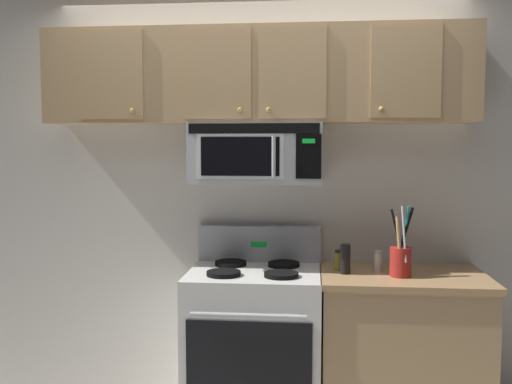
# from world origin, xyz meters

# --- Properties ---
(back_wall) EXTENTS (5.20, 0.10, 2.70)m
(back_wall) POSITION_xyz_m (0.00, 0.79, 1.35)
(back_wall) COLOR silver
(back_wall) RESTS_ON ground_plane
(stove_range) EXTENTS (0.76, 0.69, 1.12)m
(stove_range) POSITION_xyz_m (0.00, 0.42, 0.47)
(stove_range) COLOR white
(stove_range) RESTS_ON ground_plane
(over_range_microwave) EXTENTS (0.76, 0.43, 0.35)m
(over_range_microwave) POSITION_xyz_m (-0.00, 0.54, 1.58)
(over_range_microwave) COLOR #B7BABF
(upper_cabinets) EXTENTS (2.50, 0.36, 0.55)m
(upper_cabinets) POSITION_xyz_m (-0.00, 0.57, 2.02)
(upper_cabinets) COLOR tan
(counter_segment) EXTENTS (0.93, 0.65, 0.90)m
(counter_segment) POSITION_xyz_m (0.84, 0.43, 0.45)
(counter_segment) COLOR tan
(counter_segment) RESTS_ON ground_plane
(utensil_crock_red) EXTENTS (0.13, 0.12, 0.39)m
(utensil_crock_red) POSITION_xyz_m (0.81, 0.35, 1.00)
(utensil_crock_red) COLOR red
(utensil_crock_red) RESTS_ON counter_segment
(salt_shaker) EXTENTS (0.05, 0.05, 0.12)m
(salt_shaker) POSITION_xyz_m (0.71, 0.49, 0.96)
(salt_shaker) COLOR white
(salt_shaker) RESTS_ON counter_segment
(pepper_mill) EXTENTS (0.06, 0.06, 0.17)m
(pepper_mill) POSITION_xyz_m (0.51, 0.39, 0.98)
(pepper_mill) COLOR black
(pepper_mill) RESTS_ON counter_segment
(spice_jar) EXTENTS (0.05, 0.05, 0.12)m
(spice_jar) POSITION_xyz_m (0.48, 0.48, 0.96)
(spice_jar) COLOR olive
(spice_jar) RESTS_ON counter_segment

